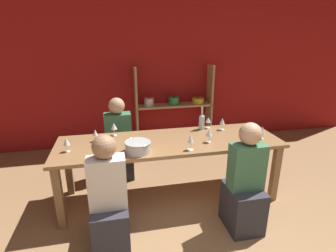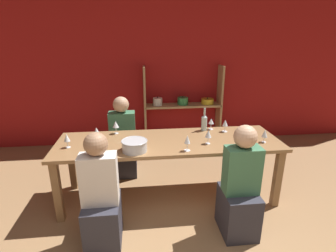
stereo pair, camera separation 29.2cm
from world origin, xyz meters
TOP-DOWN VIEW (x-y plane):
  - wall_back_red at (0.00, 3.83)m, footprint 8.80×0.06m
  - shelf_unit at (0.53, 3.63)m, footprint 1.42×0.30m
  - dining_table at (0.08, 1.92)m, footprint 2.66×0.83m
  - mixing_bowl at (-0.33, 1.66)m, footprint 0.28×0.28m
  - wine_bottle_green at (0.58, 2.22)m, footprint 0.08×0.08m
  - wine_glass_empty_a at (1.18, 1.74)m, footprint 0.07×0.07m
  - wine_glass_white_a at (0.68, 2.25)m, footprint 0.07×0.07m
  - wine_glass_white_b at (0.52, 1.77)m, footprint 0.07×0.07m
  - wine_glass_white_c at (0.84, 2.14)m, footprint 0.07×0.07m
  - wine_glass_white_d at (0.24, 1.60)m, footprint 0.07×0.07m
  - wine_glass_red_a at (-1.07, 1.84)m, footprint 0.07×0.07m
  - wine_glass_white_e at (0.85, 1.58)m, footprint 0.07×0.07m
  - wine_glass_empty_b at (-0.57, 2.23)m, footprint 0.08×0.08m
  - wine_glass_white_f at (-0.79, 2.07)m, footprint 0.07×0.07m
  - cell_phone at (-0.28, 1.93)m, footprint 0.13×0.17m
  - person_near_a at (-0.66, 1.21)m, footprint 0.34×0.43m
  - person_far_a at (-0.52, 2.61)m, footprint 0.37×0.46m
  - person_near_b at (0.71, 1.20)m, footprint 0.34×0.43m

SIDE VIEW (x-z plane):
  - person_far_a at x=-0.52m, z-range -0.14..1.02m
  - person_near_a at x=-0.66m, z-range -0.14..1.02m
  - person_near_b at x=0.71m, z-range -0.14..1.04m
  - shelf_unit at x=0.53m, z-range -0.24..1.22m
  - dining_table at x=0.08m, z-range 0.30..1.07m
  - cell_phone at x=-0.28m, z-range 0.77..0.78m
  - mixing_bowl at x=-0.33m, z-range 0.77..0.90m
  - wine_glass_white_f at x=-0.79m, z-range 0.80..0.94m
  - wine_glass_empty_a at x=1.18m, z-range 0.80..0.96m
  - wine_glass_white_a at x=0.68m, z-range 0.80..0.95m
  - wine_glass_red_a at x=-1.07m, z-range 0.80..0.96m
  - wine_glass_white_c at x=0.84m, z-range 0.80..0.97m
  - wine_bottle_green at x=0.58m, z-range 0.73..1.04m
  - wine_glass_white_b at x=0.52m, z-range 0.80..0.97m
  - wine_glass_white_e at x=0.85m, z-range 0.81..0.97m
  - wine_glass_empty_b at x=-0.57m, z-range 0.81..0.97m
  - wine_glass_white_d at x=0.24m, z-range 0.80..0.99m
  - wall_back_red at x=0.00m, z-range 0.00..2.70m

